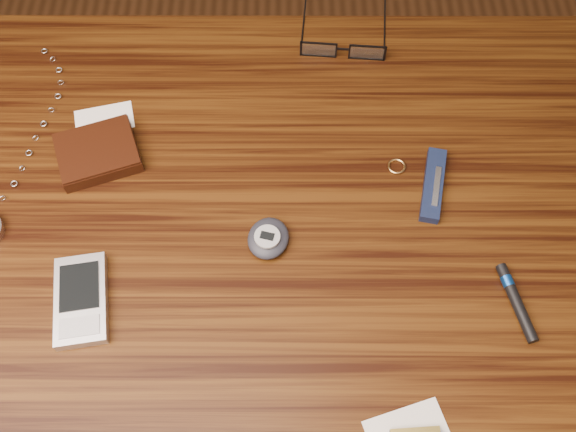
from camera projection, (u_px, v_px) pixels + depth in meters
The scene contains 9 objects.
ground at pixel (266, 387), 1.42m from camera, with size 3.80×3.80×0.00m, color #472814.
desk at pixel (251, 266), 0.85m from camera, with size 1.00×0.70×0.75m.
wallet_and_card at pixel (98, 152), 0.80m from camera, with size 0.12×0.14×0.02m.
eyeglasses at pixel (343, 48), 0.88m from camera, with size 0.13×0.13×0.03m.
gold_ring at pixel (397, 166), 0.80m from camera, with size 0.02×0.02×0.00m, color tan.
pda_phone at pixel (81, 300), 0.71m from camera, with size 0.07×0.11×0.02m.
pedometer at pixel (268, 238), 0.74m from camera, with size 0.06×0.06×0.02m.
pocket_knife at pixel (433, 185), 0.78m from camera, with size 0.04×0.10×0.01m.
black_blue_pen at pixel (515, 300), 0.71m from camera, with size 0.03×0.09×0.01m.
Camera 1 is at (0.05, -0.35, 1.42)m, focal length 40.00 mm.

